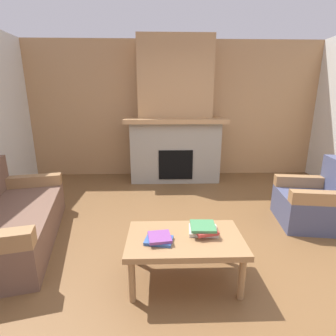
% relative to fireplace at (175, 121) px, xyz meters
% --- Properties ---
extents(ground, '(9.00, 9.00, 0.00)m').
position_rel_fireplace_xyz_m(ground, '(0.00, -2.62, -1.16)').
color(ground, brown).
extents(wall_back_wood_panel, '(6.00, 0.12, 2.70)m').
position_rel_fireplace_xyz_m(wall_back_wood_panel, '(0.00, 0.38, 0.19)').
color(wall_back_wood_panel, tan).
rests_on(wall_back_wood_panel, ground).
extents(fireplace, '(1.90, 0.82, 2.70)m').
position_rel_fireplace_xyz_m(fireplace, '(0.00, 0.00, 0.00)').
color(fireplace, gray).
rests_on(fireplace, ground).
extents(couch, '(1.23, 1.95, 0.85)m').
position_rel_fireplace_xyz_m(couch, '(-1.99, -2.40, -0.88)').
color(couch, brown).
rests_on(couch, ground).
extents(armchair, '(0.87, 0.87, 0.85)m').
position_rel_fireplace_xyz_m(armchair, '(1.71, -2.02, -0.87)').
color(armchair, '#474C6B').
rests_on(armchair, ground).
extents(coffee_table, '(1.00, 0.60, 0.43)m').
position_rel_fireplace_xyz_m(coffee_table, '(-0.08, -3.04, -0.79)').
color(coffee_table, '#997047').
rests_on(coffee_table, ground).
extents(book_stack_near_edge, '(0.25, 0.22, 0.05)m').
position_rel_fireplace_xyz_m(book_stack_near_edge, '(-0.30, -3.11, -0.71)').
color(book_stack_near_edge, '#335699').
rests_on(book_stack_near_edge, coffee_table).
extents(book_stack_center, '(0.27, 0.26, 0.08)m').
position_rel_fireplace_xyz_m(book_stack_center, '(0.09, -2.98, -0.69)').
color(book_stack_center, beige).
rests_on(book_stack_center, coffee_table).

